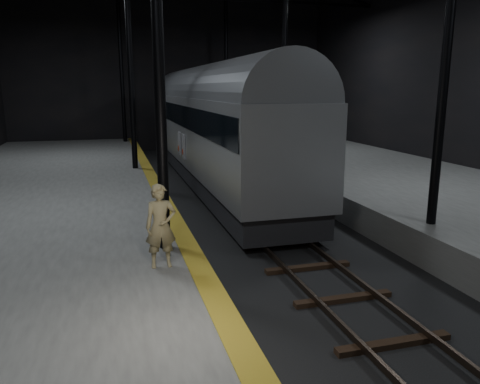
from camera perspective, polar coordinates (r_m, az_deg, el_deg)
name	(u,v)px	position (r m, az deg, el deg)	size (l,w,h in m)	color
ground	(261,228)	(16.47, 2.61, -4.39)	(44.00, 44.00, 0.00)	black
platform_left	(29,232)	(15.75, -24.34, -4.44)	(9.00, 43.80, 1.00)	#4E4E4B
platform_right	(443,200)	(19.94, 23.54, -0.95)	(9.00, 43.80, 1.00)	#4E4E4B
tactile_strip	(167,206)	(15.51, -8.83, -1.75)	(0.50, 43.80, 0.01)	#885C18
track	(261,226)	(16.45, 2.61, -4.17)	(2.40, 43.00, 0.24)	#3F3328
train	(212,120)	(23.46, -3.48, 8.70)	(3.23, 21.63, 5.78)	#A0A2A8
woman	(161,226)	(10.17, -9.64, -4.12)	(0.67, 0.44, 1.82)	#8E8057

